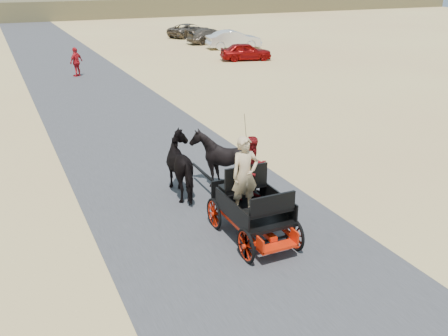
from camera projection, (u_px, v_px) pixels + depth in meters
name	position (u px, v px, depth m)	size (l,w,h in m)	color
ground	(239.00, 244.00, 11.58)	(140.00, 140.00, 0.00)	tan
road	(239.00, 244.00, 11.58)	(6.00, 140.00, 0.01)	#38383A
ridge_far	(22.00, 11.00, 63.42)	(140.00, 6.00, 2.40)	brown
carriage	(253.00, 224.00, 11.77)	(1.30, 2.40, 0.72)	black
horse_left	(185.00, 166.00, 13.90)	(0.91, 2.01, 1.70)	black
horse_right	(221.00, 160.00, 14.33)	(1.37, 1.54, 1.70)	black
driver_man	(245.00, 175.00, 11.27)	(0.66, 0.43, 1.80)	tan
passenger_woman	(253.00, 168.00, 11.97)	(0.77, 0.60, 1.58)	#660C0F
pedestrian	(76.00, 62.00, 29.74)	(1.01, 0.42, 1.73)	red
car_a	(246.00, 51.00, 35.26)	(1.45, 3.60, 1.23)	maroon
car_b	(234.00, 39.00, 40.54)	(1.54, 4.42, 1.46)	silver
car_c	(211.00, 36.00, 43.45)	(1.78, 4.38, 1.27)	brown
car_d	(190.00, 30.00, 47.70)	(2.10, 4.57, 1.27)	brown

